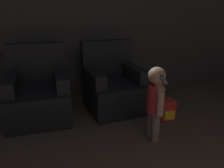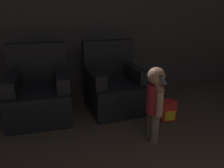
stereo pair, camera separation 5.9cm
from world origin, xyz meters
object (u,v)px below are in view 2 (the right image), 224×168
Objects in this scene: armchair_left at (39,93)px; toy_backpack at (167,111)px; armchair_right at (114,86)px; person_toddler at (155,99)px.

toy_backpack is at bearing -19.33° from armchair_left.
toy_backpack is at bearing -51.07° from armchair_right.
toy_backpack is (1.64, -0.61, -0.20)m from armchair_left.
armchair_left and armchair_right have the same top height.
person_toddler is 0.67m from toy_backpack.
armchair_right is at bearing 0.91° from armchair_left.
toy_backpack is (0.57, -0.61, -0.20)m from armchair_right.
armchair_left is 3.59× the size of toy_backpack.
person_toddler is at bearing -37.63° from armchair_left.
armchair_right reaches higher than toy_backpack.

